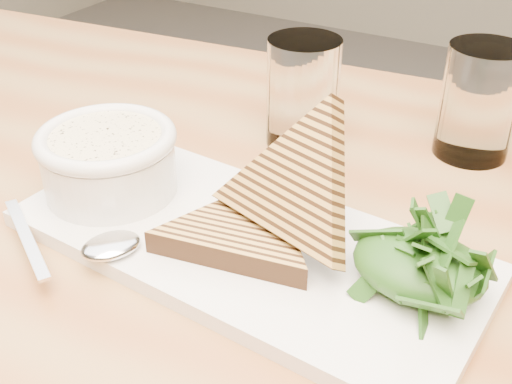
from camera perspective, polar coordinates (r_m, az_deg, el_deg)
The scene contains 14 objects.
table_top at distance 0.63m, azimuth -8.66°, elevation -3.14°, with size 1.29×0.86×0.04m, color #9F7340.
table_leg_bl at distance 1.42m, azimuth -17.47°, elevation -0.98°, with size 0.06×0.06×0.74m, color #9F7340.
platter at distance 0.55m, azimuth -1.02°, elevation -4.68°, with size 0.41×0.18×0.02m, color white.
soup_bowl at distance 0.61m, azimuth -12.87°, elevation 2.13°, with size 0.12×0.12×0.05m, color white.
soup at distance 0.60m, azimuth -13.21°, elevation 4.54°, with size 0.10×0.10×0.01m, color beige.
bowl_rim at distance 0.60m, azimuth -13.23°, elevation 4.71°, with size 0.13×0.13×0.01m, color white.
sandwich_flat at distance 0.54m, azimuth -1.29°, elevation -3.64°, with size 0.16×0.16×0.02m, color #BB8C40, non-canonical shape.
sandwich_lean at distance 0.52m, azimuth 3.49°, elevation 0.44°, with size 0.16×0.16×0.09m, color #BB8C40, non-canonical shape.
salad_base at distance 0.50m, azimuth 14.31°, elevation -6.39°, with size 0.10×0.08×0.04m, color #1B4214.
arugula_pile at distance 0.50m, azimuth 14.42°, elevation -5.74°, with size 0.11×0.10×0.05m, color #244D14, non-canonical shape.
spoon_bowl at distance 0.54m, azimuth -12.77°, elevation -4.67°, with size 0.04×0.05×0.01m, color silver.
spoon_handle at distance 0.58m, azimuth -19.73°, elevation -3.85°, with size 0.13×0.01×0.00m, color silver.
glass_near at distance 0.70m, azimuth 4.19°, elevation 8.77°, with size 0.08×0.08×0.12m, color white.
glass_far at distance 0.72m, azimuth 19.18°, elevation 7.57°, with size 0.08×0.08×0.12m, color white.
Camera 1 is at (0.23, -0.17, 1.12)m, focal length 45.00 mm.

